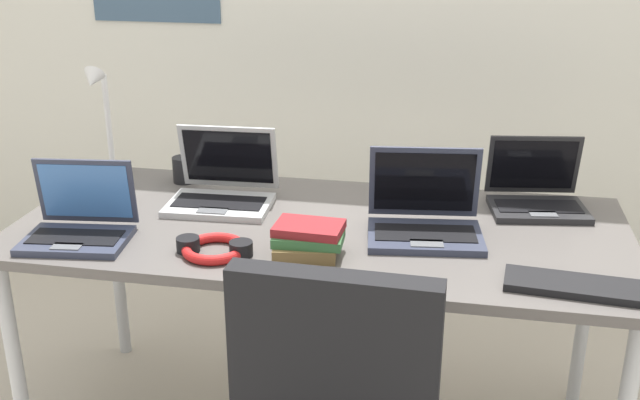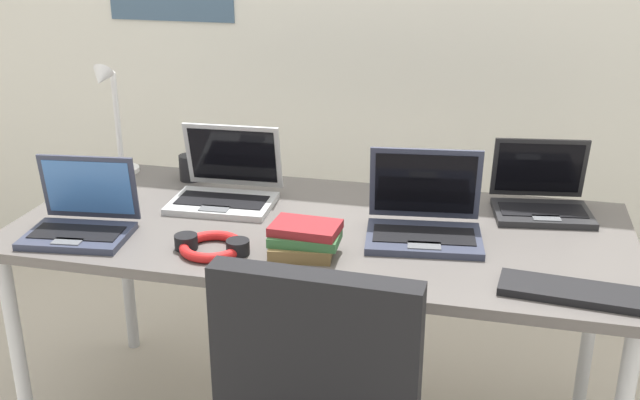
{
  "view_description": "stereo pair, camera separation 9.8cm",
  "coord_description": "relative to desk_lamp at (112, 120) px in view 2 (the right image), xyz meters",
  "views": [
    {
      "loc": [
        0.39,
        -2.02,
        1.61
      ],
      "look_at": [
        0.0,
        0.0,
        0.82
      ],
      "focal_mm": 42.5,
      "sensor_mm": 36.0,
      "label": 1
    },
    {
      "loc": [
        0.49,
        -2.0,
        1.61
      ],
      "look_at": [
        0.0,
        0.0,
        0.82
      ],
      "focal_mm": 42.5,
      "sensor_mm": 36.0,
      "label": 2
    }
  ],
  "objects": [
    {
      "name": "laptop_by_keyboard",
      "position": [
        0.46,
        -0.16,
        -0.15
      ],
      "size": [
        0.33,
        0.28,
        0.23
      ],
      "color": "#B7BABC",
      "rests_on": "desk"
    },
    {
      "name": "headphones",
      "position": [
        0.56,
        -0.52,
        -0.18
      ],
      "size": [
        0.21,
        0.18,
        0.04
      ],
      "color": "red",
      "rests_on": "desk"
    },
    {
      "name": "laptop_front_left",
      "position": [
        0.15,
        -0.5,
        -0.15
      ],
      "size": [
        0.31,
        0.26,
        0.22
      ],
      "color": "#33384C",
      "rests_on": "desk"
    },
    {
      "name": "desk_lamp",
      "position": [
        0.0,
        0.0,
        0.0
      ],
      "size": [
        0.12,
        0.18,
        0.4
      ],
      "color": "white",
      "rests_on": "desk"
    },
    {
      "name": "laptop_far_corner",
      "position": [
        1.43,
        -0.02,
        -0.15
      ],
      "size": [
        0.32,
        0.28,
        0.22
      ],
      "color": "#232326",
      "rests_on": "desk"
    },
    {
      "name": "coffee_mug",
      "position": [
        0.27,
        0.01,
        -0.15
      ],
      "size": [
        0.11,
        0.08,
        0.09
      ],
      "color": "black",
      "rests_on": "desk"
    },
    {
      "name": "book_stack",
      "position": [
        0.8,
        -0.48,
        -0.15
      ],
      "size": [
        0.2,
        0.15,
        0.09
      ],
      "color": "brown",
      "rests_on": "desk"
    },
    {
      "name": "external_keyboard",
      "position": [
        1.49,
        -0.56,
        -0.19
      ],
      "size": [
        0.34,
        0.15,
        0.02
      ],
      "primitive_type": "cube",
      "rotation": [
        0.0,
        0.0,
        -0.09
      ],
      "color": "black",
      "rests_on": "desk"
    },
    {
      "name": "laptop_center",
      "position": [
        1.11,
        -0.29,
        -0.15
      ],
      "size": [
        0.35,
        0.29,
        0.24
      ],
      "color": "#33384C",
      "rests_on": "desk"
    },
    {
      "name": "desk",
      "position": [
        0.8,
        -0.28,
        -0.25
      ],
      "size": [
        1.8,
        0.8,
        0.74
      ],
      "color": "#595451",
      "rests_on": "ground_plane"
    },
    {
      "name": "cell_phone",
      "position": [
        0.12,
        -0.26,
        -0.19
      ],
      "size": [
        0.09,
        0.14,
        0.01
      ],
      "primitive_type": "cube",
      "rotation": [
        0.0,
        0.0,
        0.17
      ],
      "color": "black",
      "rests_on": "desk"
    },
    {
      "name": "computer_mouse",
      "position": [
        1.15,
        -0.01,
        -0.18
      ],
      "size": [
        0.06,
        0.1,
        0.03
      ],
      "primitive_type": "ellipsoid",
      "rotation": [
        0.0,
        0.0,
        -0.06
      ],
      "color": "black",
      "rests_on": "desk"
    }
  ]
}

